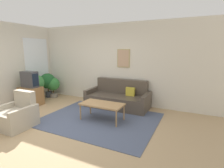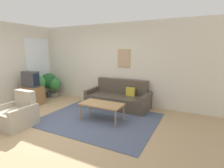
% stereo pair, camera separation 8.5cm
% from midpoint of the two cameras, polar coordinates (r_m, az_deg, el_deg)
% --- Properties ---
extents(ground_plane, '(16.00, 16.00, 0.00)m').
position_cam_midpoint_polar(ground_plane, '(4.62, -17.55, -12.71)').
color(ground_plane, tan).
extents(area_rug, '(2.97, 2.33, 0.01)m').
position_cam_midpoint_polar(area_rug, '(4.77, -3.75, -11.33)').
color(area_rug, '#4C5670').
rests_on(area_rug, ground_plane).
extents(wall_back, '(8.00, 0.09, 2.70)m').
position_cam_midpoint_polar(wall_back, '(6.24, -2.11, 6.73)').
color(wall_back, beige).
rests_on(wall_back, ground_plane).
extents(wall_left_window, '(0.08, 8.00, 2.70)m').
position_cam_midpoint_polar(wall_left_window, '(6.69, -30.17, 5.57)').
color(wall_left_window, beige).
rests_on(wall_left_window, ground_plane).
extents(couch, '(2.00, 0.90, 0.87)m').
position_cam_midpoint_polar(couch, '(5.67, 2.57, -4.61)').
color(couch, '#4C4238').
rests_on(couch, ground_plane).
extents(coffee_table, '(1.12, 0.56, 0.45)m').
position_cam_midpoint_polar(coffee_table, '(4.58, -2.87, -6.80)').
color(coffee_table, '#A87F51').
rests_on(coffee_table, ground_plane).
extents(tv_stand, '(0.68, 0.52, 0.61)m').
position_cam_midpoint_polar(tv_stand, '(6.49, -24.32, -3.48)').
color(tv_stand, olive).
rests_on(tv_stand, ground_plane).
extents(tv, '(0.56, 0.28, 0.53)m').
position_cam_midpoint_polar(tv, '(6.38, -24.71, 1.45)').
color(tv, '#424247').
rests_on(tv, tv_stand).
extents(armchair, '(0.77, 0.76, 0.83)m').
position_cam_midpoint_polar(armchair, '(4.85, -28.20, -8.90)').
color(armchair, '#B2A893').
rests_on(armchair, ground_plane).
extents(potted_plant_tall, '(0.57, 0.57, 0.95)m').
position_cam_midpoint_polar(potted_plant_tall, '(6.81, -22.90, 0.04)').
color(potted_plant_tall, '#935638').
rests_on(potted_plant_tall, ground_plane).
extents(potted_plant_by_window, '(0.51, 0.51, 0.78)m').
position_cam_midpoint_polar(potted_plant_by_window, '(7.18, -18.05, -0.30)').
color(potted_plant_by_window, slate).
rests_on(potted_plant_by_window, ground_plane).
extents(potted_plant_small, '(0.59, 0.59, 0.94)m').
position_cam_midpoint_polar(potted_plant_small, '(7.23, -19.61, 0.77)').
color(potted_plant_small, '#383D42').
rests_on(potted_plant_small, ground_plane).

